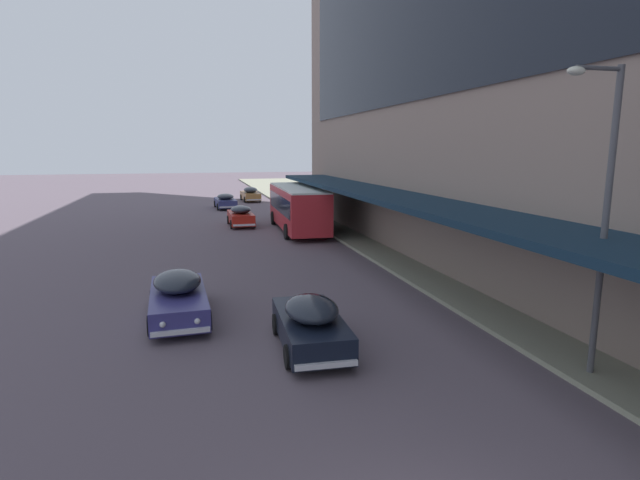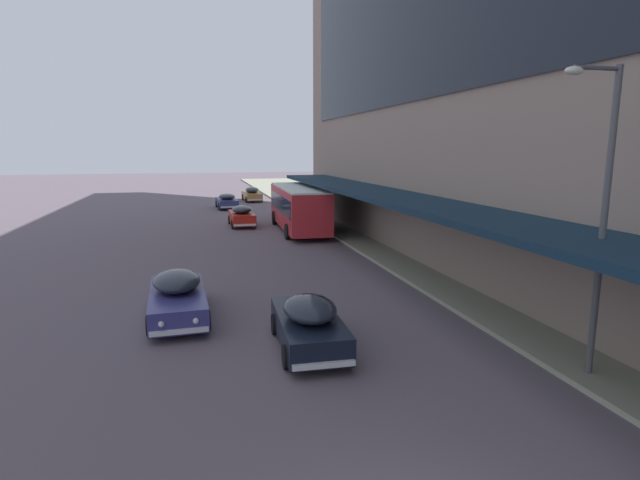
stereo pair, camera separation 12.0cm
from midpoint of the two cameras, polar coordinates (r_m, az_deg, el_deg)
The scene contains 7 objects.
transit_bus_kerbside_front at distance 34.73m, azimuth -2.67°, elevation 3.93°, with size 3.05×10.18×3.07m.
sedan_second_mid at distance 55.54m, azimuth -8.03°, elevation 5.21°, with size 1.91×4.94×1.57m.
sedan_oncoming_rear at distance 37.58m, azimuth -9.14°, elevation 2.75°, with size 1.82×4.37×1.54m.
sedan_oncoming_front at distance 14.43m, azimuth -1.33°, elevation -9.45°, with size 1.96×4.33×1.56m.
sedan_trailing_mid at distance 49.09m, azimuth -10.83°, elevation 4.40°, with size 2.05×4.67×1.44m.
sedan_lead_near at distance 17.63m, azimuth -16.09°, elevation -6.15°, with size 2.06×4.94×1.56m.
street_lamp at distance 13.44m, azimuth 29.28°, elevation 3.73°, with size 1.50×0.28×7.37m.
Camera 1 is at (-2.79, -4.48, 5.65)m, focal length 28.00 mm.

